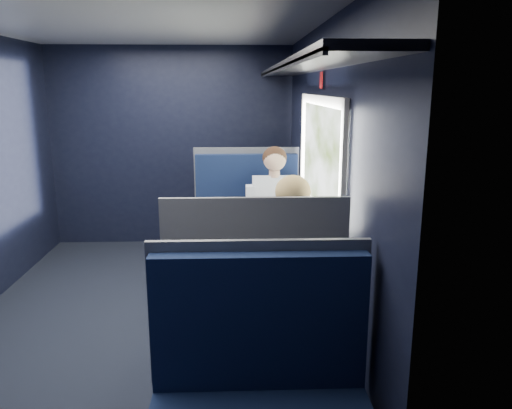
{
  "coord_description": "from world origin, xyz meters",
  "views": [
    {
      "loc": [
        0.75,
        -3.77,
        1.85
      ],
      "look_at": [
        0.9,
        0.0,
        0.95
      ],
      "focal_mm": 35.0,
      "sensor_mm": 36.0,
      "label": 1
    }
  ],
  "objects_px": {
    "woman": "(291,262)",
    "cup": "(303,214)",
    "seat_row_front": "(245,214)",
    "laptop": "(313,223)",
    "table": "(273,240)",
    "seat_bay_near": "(246,237)",
    "man": "(275,211)",
    "seat_bay_far": "(254,319)",
    "bottle_small": "(293,207)"
  },
  "relations": [
    {
      "from": "man",
      "to": "woman",
      "type": "height_order",
      "value": "same"
    },
    {
      "from": "laptop",
      "to": "bottle_small",
      "type": "relative_size",
      "value": 1.99
    },
    {
      "from": "seat_bay_far",
      "to": "laptop",
      "type": "distance_m",
      "value": 1.04
    },
    {
      "from": "seat_bay_near",
      "to": "man",
      "type": "relative_size",
      "value": 0.95
    },
    {
      "from": "laptop",
      "to": "bottle_small",
      "type": "distance_m",
      "value": 0.48
    },
    {
      "from": "table",
      "to": "cup",
      "type": "distance_m",
      "value": 0.44
    },
    {
      "from": "woman",
      "to": "seat_row_front",
      "type": "bearing_deg",
      "value": 95.7
    },
    {
      "from": "table",
      "to": "woman",
      "type": "relative_size",
      "value": 0.76
    },
    {
      "from": "woman",
      "to": "bottle_small",
      "type": "relative_size",
      "value": 6.74
    },
    {
      "from": "table",
      "to": "man",
      "type": "bearing_deg",
      "value": 84.48
    },
    {
      "from": "seat_bay_far",
      "to": "man",
      "type": "relative_size",
      "value": 0.95
    },
    {
      "from": "seat_bay_far",
      "to": "woman",
      "type": "xyz_separation_m",
      "value": [
        0.25,
        0.17,
        0.31
      ]
    },
    {
      "from": "table",
      "to": "woman",
      "type": "height_order",
      "value": "woman"
    },
    {
      "from": "seat_row_front",
      "to": "woman",
      "type": "bearing_deg",
      "value": -84.3
    },
    {
      "from": "woman",
      "to": "bottle_small",
      "type": "distance_m",
      "value": 1.14
    },
    {
      "from": "seat_row_front",
      "to": "woman",
      "type": "distance_m",
      "value": 2.54
    },
    {
      "from": "woman",
      "to": "cup",
      "type": "distance_m",
      "value": 1.05
    },
    {
      "from": "seat_bay_near",
      "to": "man",
      "type": "distance_m",
      "value": 0.43
    },
    {
      "from": "seat_row_front",
      "to": "bottle_small",
      "type": "height_order",
      "value": "seat_row_front"
    },
    {
      "from": "seat_bay_near",
      "to": "man",
      "type": "height_order",
      "value": "man"
    },
    {
      "from": "man",
      "to": "bottle_small",
      "type": "xyz_separation_m",
      "value": [
        0.14,
        -0.28,
        0.11
      ]
    },
    {
      "from": "man",
      "to": "bottle_small",
      "type": "height_order",
      "value": "man"
    },
    {
      "from": "table",
      "to": "seat_bay_far",
      "type": "bearing_deg",
      "value": -101.78
    },
    {
      "from": "seat_bay_near",
      "to": "bottle_small",
      "type": "relative_size",
      "value": 6.42
    },
    {
      "from": "woman",
      "to": "cup",
      "type": "xyz_separation_m",
      "value": [
        0.21,
        1.03,
        0.06
      ]
    },
    {
      "from": "woman",
      "to": "man",
      "type": "bearing_deg",
      "value": 90.0
    },
    {
      "from": "seat_row_front",
      "to": "woman",
      "type": "relative_size",
      "value": 0.88
    },
    {
      "from": "seat_row_front",
      "to": "laptop",
      "type": "bearing_deg",
      "value": -75.08
    },
    {
      "from": "woman",
      "to": "bottle_small",
      "type": "height_order",
      "value": "woman"
    },
    {
      "from": "seat_bay_near",
      "to": "cup",
      "type": "bearing_deg",
      "value": -48.97
    },
    {
      "from": "cup",
      "to": "bottle_small",
      "type": "bearing_deg",
      "value": 127.34
    },
    {
      "from": "cup",
      "to": "seat_bay_near",
      "type": "bearing_deg",
      "value": 131.03
    },
    {
      "from": "seat_bay_near",
      "to": "seat_row_front",
      "type": "height_order",
      "value": "seat_bay_near"
    },
    {
      "from": "seat_bay_far",
      "to": "cup",
      "type": "relative_size",
      "value": 14.08
    },
    {
      "from": "bottle_small",
      "to": "cup",
      "type": "bearing_deg",
      "value": -52.66
    },
    {
      "from": "bottle_small",
      "to": "woman",
      "type": "bearing_deg",
      "value": -97.14
    },
    {
      "from": "seat_row_front",
      "to": "cup",
      "type": "bearing_deg",
      "value": -72.58
    },
    {
      "from": "table",
      "to": "man",
      "type": "relative_size",
      "value": 0.76
    },
    {
      "from": "woman",
      "to": "laptop",
      "type": "height_order",
      "value": "woman"
    },
    {
      "from": "cup",
      "to": "woman",
      "type": "bearing_deg",
      "value": -101.63
    },
    {
      "from": "seat_bay_far",
      "to": "seat_row_front",
      "type": "xyz_separation_m",
      "value": [
        0.0,
        2.67,
        -0.0
      ]
    },
    {
      "from": "cup",
      "to": "laptop",
      "type": "bearing_deg",
      "value": -85.39
    },
    {
      "from": "seat_row_front",
      "to": "seat_bay_far",
      "type": "bearing_deg",
      "value": -90.0
    },
    {
      "from": "laptop",
      "to": "man",
      "type": "bearing_deg",
      "value": 107.9
    },
    {
      "from": "seat_bay_near",
      "to": "bottle_small",
      "type": "distance_m",
      "value": 0.73
    },
    {
      "from": "seat_bay_near",
      "to": "laptop",
      "type": "relative_size",
      "value": 3.22
    },
    {
      "from": "seat_bay_near",
      "to": "bottle_small",
      "type": "bearing_deg",
      "value": -48.26
    },
    {
      "from": "seat_bay_near",
      "to": "cup",
      "type": "xyz_separation_m",
      "value": [
        0.47,
        -0.54,
        0.36
      ]
    },
    {
      "from": "bottle_small",
      "to": "man",
      "type": "bearing_deg",
      "value": 116.56
    },
    {
      "from": "table",
      "to": "seat_bay_near",
      "type": "bearing_deg",
      "value": 102.58
    }
  ]
}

